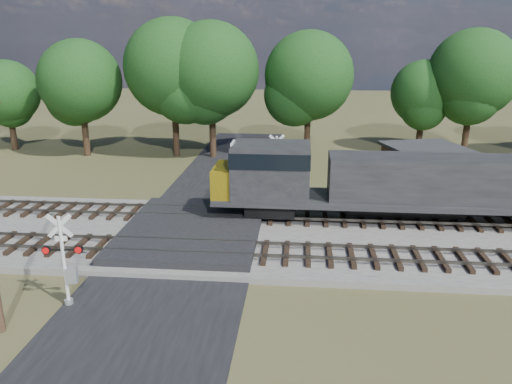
# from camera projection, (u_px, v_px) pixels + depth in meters

# --- Properties ---
(ground) EXTENTS (160.00, 160.00, 0.00)m
(ground) POSITION_uv_depth(u_px,v_px,m) (190.00, 241.00, 25.64)
(ground) COLOR #414424
(ground) RESTS_ON ground
(ballast_bed) EXTENTS (140.00, 10.00, 0.30)m
(ballast_bed) POSITION_uv_depth(u_px,v_px,m) (387.00, 241.00, 25.20)
(ballast_bed) COLOR gray
(ballast_bed) RESTS_ON ground
(road) EXTENTS (7.00, 60.00, 0.08)m
(road) POSITION_uv_depth(u_px,v_px,m) (190.00, 240.00, 25.63)
(road) COLOR black
(road) RESTS_ON ground
(crossing_panel) EXTENTS (7.00, 9.00, 0.62)m
(crossing_panel) POSITION_uv_depth(u_px,v_px,m) (192.00, 231.00, 26.03)
(crossing_panel) COLOR #262628
(crossing_panel) RESTS_ON ground
(track_near) EXTENTS (140.00, 2.60, 0.33)m
(track_near) POSITION_uv_depth(u_px,v_px,m) (246.00, 251.00, 23.35)
(track_near) COLOR black
(track_near) RESTS_ON ballast_bed
(track_far) EXTENTS (140.00, 2.60, 0.33)m
(track_far) POSITION_uv_depth(u_px,v_px,m) (256.00, 215.00, 28.10)
(track_far) COLOR black
(track_far) RESTS_ON ballast_bed
(crossing_signal_near) EXTENTS (1.53, 0.36, 3.80)m
(crossing_signal_near) POSITION_uv_depth(u_px,v_px,m) (67.00, 268.00, 18.94)
(crossing_signal_near) COLOR silver
(crossing_signal_near) RESTS_ON ground
(crossing_signal_far) EXTENTS (1.66, 0.40, 4.13)m
(crossing_signal_far) POSITION_uv_depth(u_px,v_px,m) (275.00, 171.00, 32.40)
(crossing_signal_far) COLOR silver
(crossing_signal_far) RESTS_ON ground
(equipment_shed) EXTENTS (5.88, 5.88, 3.23)m
(equipment_shed) POSITION_uv_depth(u_px,v_px,m) (424.00, 170.00, 32.93)
(equipment_shed) COLOR #49301F
(equipment_shed) RESTS_ON ground
(treeline) EXTENTS (78.53, 11.00, 11.74)m
(treeline) POSITION_uv_depth(u_px,v_px,m) (354.00, 76.00, 41.49)
(treeline) COLOR black
(treeline) RESTS_ON ground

